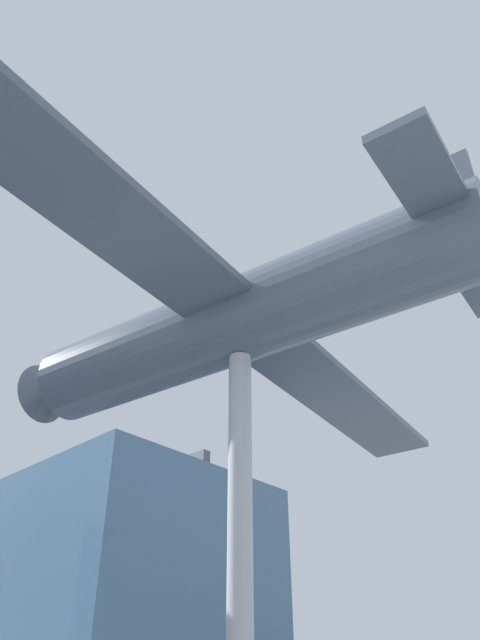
{
  "coord_description": "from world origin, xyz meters",
  "views": [
    {
      "loc": [
        -8.19,
        -7.61,
        1.4
      ],
      "look_at": [
        0.0,
        0.0,
        8.69
      ],
      "focal_mm": 35.0,
      "sensor_mm": 36.0,
      "label": 1
    }
  ],
  "objects": [
    {
      "name": "support_pylon_central",
      "position": [
        0.0,
        0.0,
        3.89
      ],
      "size": [
        0.45,
        0.45,
        7.77
      ],
      "color": "#B7B7BC",
      "rests_on": "ground_plane"
    },
    {
      "name": "suspended_airplane",
      "position": [
        -0.02,
        0.16,
        8.7
      ],
      "size": [
        18.14,
        12.2,
        2.84
      ],
      "rotation": [
        0.0,
        0.0,
        0.15
      ],
      "color": "#4C5666",
      "rests_on": "support_pylon_central"
    },
    {
      "name": "glass_pavilion_right",
      "position": [
        7.83,
        14.27,
        4.9
      ],
      "size": [
        9.13,
        11.14,
        10.39
      ],
      "color": "slate",
      "rests_on": "ground_plane"
    }
  ]
}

